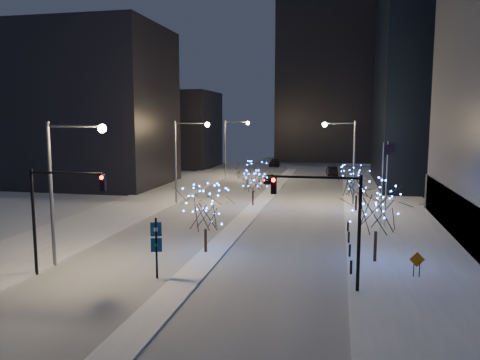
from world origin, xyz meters
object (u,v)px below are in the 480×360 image
(car_mid, at_px, (332,171))
(holiday_tree_median_near, at_px, (205,209))
(holiday_tree_plaza_far, at_px, (357,182))
(construction_sign, at_px, (417,262))
(street_lamp_w_mid, at_px, (184,150))
(car_far, at_px, (274,163))
(wayfinding_sign, at_px, (156,241))
(car_near, at_px, (270,179))
(holiday_tree_median_far, at_px, (253,178))
(traffic_signal_east, at_px, (332,213))
(street_lamp_w_near, at_px, (64,174))
(street_lamp_w_far, at_px, (231,141))
(holiday_tree_plaza_near, at_px, (377,208))
(street_lamp_east, at_px, (346,151))
(traffic_signal_west, at_px, (54,204))

(car_mid, distance_m, holiday_tree_median_near, 54.01)
(holiday_tree_plaza_far, relative_size, construction_sign, 3.04)
(street_lamp_w_mid, xyz_separation_m, car_far, (4.47, 47.58, -5.73))
(wayfinding_sign, bearing_deg, car_near, 69.65)
(holiday_tree_median_near, xyz_separation_m, construction_sign, (14.78, -2.70, -2.36))
(car_far, bearing_deg, holiday_tree_median_far, -89.18)
(traffic_signal_east, xyz_separation_m, car_far, (-13.41, 73.59, -3.99))
(construction_sign, bearing_deg, wayfinding_sign, -176.40)
(car_mid, height_order, holiday_tree_plaza_far, holiday_tree_plaza_far)
(street_lamp_w_near, height_order, car_far, street_lamp_w_near)
(car_near, bearing_deg, street_lamp_w_far, 149.55)
(construction_sign, bearing_deg, car_mid, 88.47)
(wayfinding_sign, bearing_deg, street_lamp_w_far, 78.01)
(construction_sign, bearing_deg, street_lamp_w_near, 177.79)
(car_mid, relative_size, holiday_tree_plaza_near, 0.85)
(street_lamp_east, bearing_deg, car_near, 123.47)
(street_lamp_w_mid, xyz_separation_m, holiday_tree_median_near, (8.44, -19.99, -3.00))
(street_lamp_w_far, distance_m, holiday_tree_plaza_far, 32.77)
(street_lamp_w_far, xyz_separation_m, traffic_signal_east, (17.88, -51.00, -1.74))
(street_lamp_w_mid, distance_m, construction_sign, 32.91)
(holiday_tree_median_far, bearing_deg, holiday_tree_plaza_near, -57.71)
(street_lamp_east, relative_size, traffic_signal_east, 1.43)
(street_lamp_w_far, xyz_separation_m, car_mid, (16.99, 8.27, -5.68))
(traffic_signal_east, distance_m, construction_sign, 7.26)
(car_mid, bearing_deg, holiday_tree_plaza_near, 87.50)
(car_far, height_order, construction_sign, construction_sign)
(car_far, relative_size, wayfinding_sign, 1.34)
(car_near, relative_size, wayfinding_sign, 1.04)
(traffic_signal_west, height_order, car_far, traffic_signal_west)
(traffic_signal_east, xyz_separation_m, holiday_tree_median_far, (-9.44, 25.88, -1.37))
(street_lamp_w_mid, distance_m, street_lamp_east, 19.26)
(traffic_signal_west, relative_size, traffic_signal_east, 1.00)
(car_mid, bearing_deg, holiday_tree_plaza_far, 88.71)
(holiday_tree_plaza_near, bearing_deg, street_lamp_w_near, -165.94)
(street_lamp_east, bearing_deg, holiday_tree_plaza_far, -72.25)
(traffic_signal_east, xyz_separation_m, holiday_tree_median_near, (-9.44, 6.01, -1.26))
(traffic_signal_east, bearing_deg, holiday_tree_median_near, 147.50)
(street_lamp_w_far, height_order, holiday_tree_plaza_far, street_lamp_w_far)
(street_lamp_w_near, bearing_deg, construction_sign, 5.68)
(traffic_signal_west, distance_m, holiday_tree_plaza_near, 21.62)
(holiday_tree_plaza_near, bearing_deg, car_far, 103.68)
(construction_sign, bearing_deg, car_far, 97.06)
(traffic_signal_west, bearing_deg, street_lamp_w_far, 90.55)
(holiday_tree_median_far, xyz_separation_m, wayfinding_sign, (-1.50, -25.88, -0.96))
(street_lamp_east, xyz_separation_m, construction_sign, (4.20, -25.69, -5.32))
(street_lamp_w_far, height_order, holiday_tree_plaza_near, street_lamp_w_far)
(street_lamp_east, bearing_deg, car_far, 108.08)
(car_far, bearing_deg, street_lamp_w_mid, -99.30)
(street_lamp_w_mid, relative_size, car_far, 1.89)
(car_near, bearing_deg, street_lamp_w_mid, -109.32)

